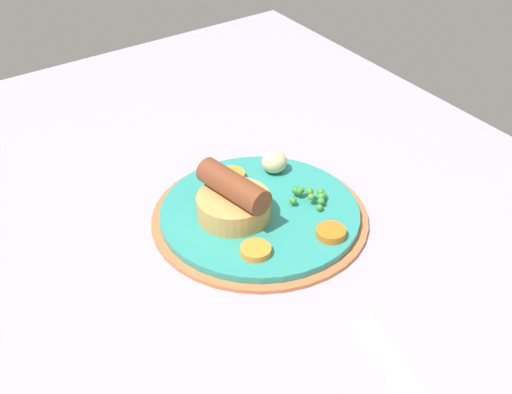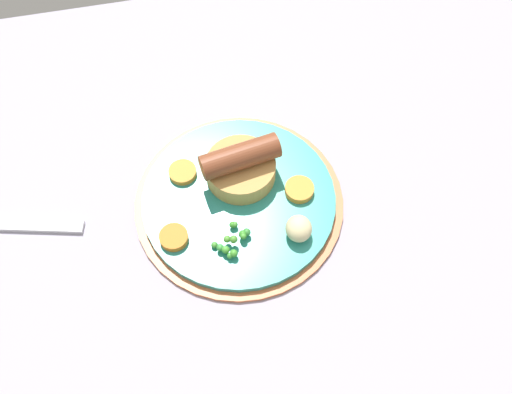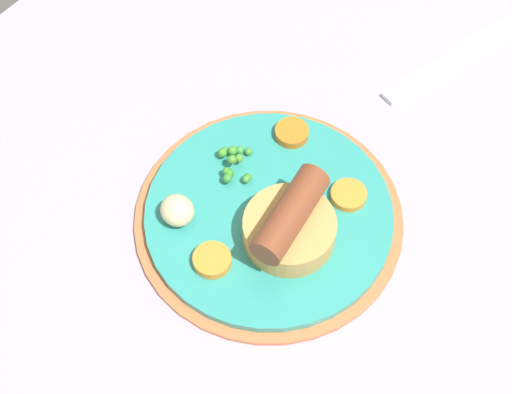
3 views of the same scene
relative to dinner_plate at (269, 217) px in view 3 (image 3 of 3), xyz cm
name	(u,v)px [view 3 (image 3 of 3)]	position (x,y,z in cm)	size (l,w,h in cm)	color
dining_table	(267,220)	(0.58, 0.70, -2.07)	(110.00, 80.00, 3.00)	#9E99AD
dinner_plate	(269,217)	(0.00, 0.00, 0.00)	(26.03, 26.03, 1.40)	#CC6B3D
sausage_pudding	(290,225)	(-0.88, -3.12, 3.12)	(10.00, 8.71, 5.84)	tan
pea_pile	(233,163)	(1.84, 5.96, 1.71)	(4.84, 4.60, 1.84)	#4C9432
potato_chunk_0	(177,211)	(-5.92, 6.32, 2.23)	(3.36, 3.11, 2.80)	beige
carrot_slice_0	(292,133)	(8.56, 3.93, 1.30)	(3.41, 3.41, 0.94)	orange
carrot_slice_1	(213,261)	(-7.49, 0.60, 1.31)	(3.57, 3.57, 0.96)	orange
carrot_slice_2	(349,195)	(6.23, -4.85, 1.24)	(3.48, 3.48, 0.81)	orange
fork	(449,61)	(27.97, -2.70, -0.27)	(18.00, 1.60, 0.60)	silver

